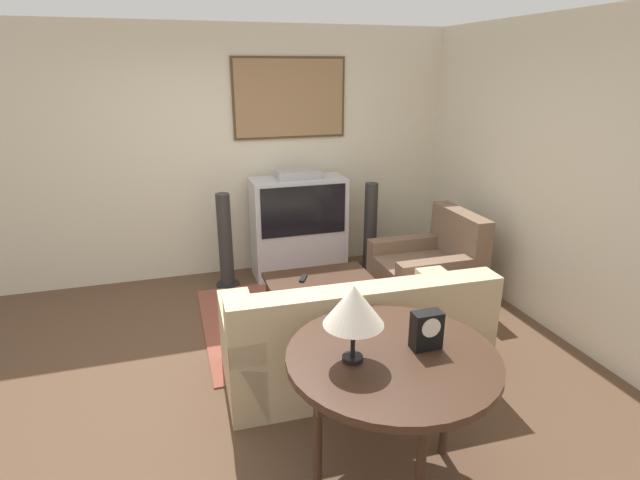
# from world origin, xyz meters

# --- Properties ---
(ground_plane) EXTENTS (12.00, 12.00, 0.00)m
(ground_plane) POSITION_xyz_m (0.00, 0.00, 0.00)
(ground_plane) COLOR brown
(wall_back) EXTENTS (12.00, 0.10, 2.70)m
(wall_back) POSITION_xyz_m (0.02, 2.13, 1.36)
(wall_back) COLOR beige
(wall_back) RESTS_ON ground_plane
(wall_right) EXTENTS (0.06, 12.00, 2.70)m
(wall_right) POSITION_xyz_m (2.63, 0.00, 1.35)
(wall_right) COLOR beige
(wall_right) RESTS_ON ground_plane
(area_rug) EXTENTS (2.17, 1.77, 0.01)m
(area_rug) POSITION_xyz_m (0.68, 0.70, 0.01)
(area_rug) COLOR brown
(area_rug) RESTS_ON ground_plane
(tv) EXTENTS (1.03, 0.47, 1.21)m
(tv) POSITION_xyz_m (0.76, 1.78, 0.57)
(tv) COLOR #B7B7BC
(tv) RESTS_ON ground_plane
(couch) EXTENTS (1.95, 0.93, 0.87)m
(couch) POSITION_xyz_m (0.64, -0.31, 0.32)
(couch) COLOR #CCB289
(couch) RESTS_ON ground_plane
(armchair) EXTENTS (0.93, 0.85, 0.90)m
(armchair) POSITION_xyz_m (1.87, 0.78, 0.28)
(armchair) COLOR brown
(armchair) RESTS_ON ground_plane
(coffee_table) EXTENTS (0.96, 0.49, 0.45)m
(coffee_table) POSITION_xyz_m (0.64, 0.63, 0.39)
(coffee_table) COLOR #3D2619
(coffee_table) RESTS_ON ground_plane
(console_table) EXTENTS (1.15, 1.15, 0.81)m
(console_table) POSITION_xyz_m (0.48, -1.30, 0.74)
(console_table) COLOR #3D2619
(console_table) RESTS_ON ground_plane
(table_lamp) EXTENTS (0.31, 0.31, 0.43)m
(table_lamp) POSITION_xyz_m (0.25, -1.29, 1.12)
(table_lamp) COLOR black
(table_lamp) RESTS_ON console_table
(mantel_clock) EXTENTS (0.16, 0.10, 0.21)m
(mantel_clock) POSITION_xyz_m (0.68, -1.29, 0.92)
(mantel_clock) COLOR black
(mantel_clock) RESTS_ON console_table
(remote) EXTENTS (0.11, 0.16, 0.02)m
(remote) POSITION_xyz_m (0.50, 0.61, 0.46)
(remote) COLOR black
(remote) RESTS_ON coffee_table
(speaker_tower_left) EXTENTS (0.25, 0.25, 1.03)m
(speaker_tower_left) POSITION_xyz_m (-0.07, 1.68, 0.49)
(speaker_tower_left) COLOR black
(speaker_tower_left) RESTS_ON ground_plane
(speaker_tower_right) EXTENTS (0.25, 0.25, 1.03)m
(speaker_tower_right) POSITION_xyz_m (1.60, 1.68, 0.49)
(speaker_tower_right) COLOR black
(speaker_tower_right) RESTS_ON ground_plane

